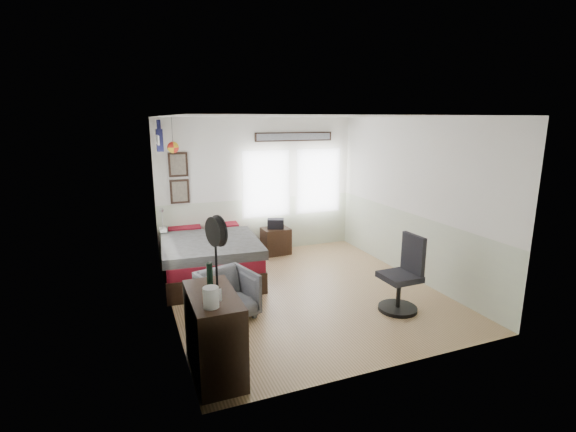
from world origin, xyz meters
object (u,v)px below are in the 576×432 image
object	(u,v)px
dresser	(214,334)
armchair	(227,295)
task_chair	(403,280)
bed	(210,257)
nightstand	(276,241)

from	to	relation	value
dresser	armchair	bearing A→B (deg)	70.50
dresser	task_chair	distance (m)	2.84
armchair	bed	bearing A→B (deg)	71.28
bed	dresser	bearing A→B (deg)	-95.80
task_chair	nightstand	bearing A→B (deg)	102.93
dresser	armchair	world-z (taller)	dresser
armchair	task_chair	bearing A→B (deg)	-32.15
armchair	nightstand	world-z (taller)	armchair
bed	armchair	xyz separation A→B (m)	(-0.08, -1.64, -0.02)
dresser	nightstand	size ratio (longest dim) A/B	1.89
bed	armchair	world-z (taller)	bed
nightstand	task_chair	size ratio (longest dim) A/B	0.48
bed	dresser	world-z (taller)	dresser
bed	nightstand	size ratio (longest dim) A/B	4.30
bed	nightstand	xyz separation A→B (m)	(1.48, 0.73, -0.08)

